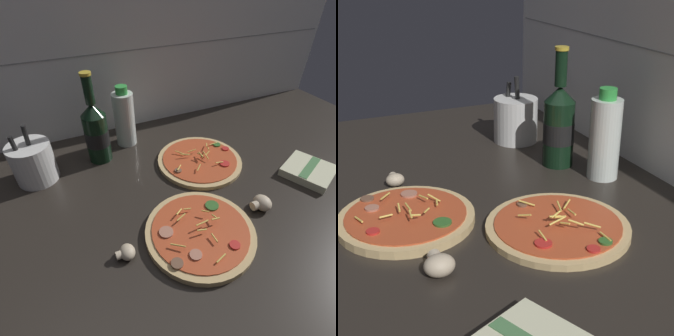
% 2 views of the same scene
% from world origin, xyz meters
% --- Properties ---
extents(counter_slab, '(1.60, 0.90, 0.03)m').
position_xyz_m(counter_slab, '(0.00, 0.00, 0.01)').
color(counter_slab, '#28231E').
rests_on(counter_slab, ground).
extents(tile_backsplash, '(1.60, 0.01, 0.60)m').
position_xyz_m(tile_backsplash, '(0.00, 0.45, 0.30)').
color(tile_backsplash, white).
rests_on(tile_backsplash, ground).
extents(pizza_near, '(0.26, 0.26, 0.04)m').
position_xyz_m(pizza_near, '(-0.11, -0.12, 0.03)').
color(pizza_near, tan).
rests_on(pizza_near, counter_slab).
extents(pizza_far, '(0.27, 0.27, 0.04)m').
position_xyz_m(pizza_far, '(0.03, 0.13, 0.03)').
color(pizza_far, tan).
rests_on(pizza_far, counter_slab).
extents(beer_bottle, '(0.07, 0.07, 0.28)m').
position_xyz_m(beer_bottle, '(-0.25, 0.28, 0.12)').
color(beer_bottle, black).
rests_on(beer_bottle, counter_slab).
extents(oil_bottle, '(0.07, 0.07, 0.21)m').
position_xyz_m(oil_bottle, '(-0.14, 0.34, 0.12)').
color(oil_bottle, silver).
rests_on(oil_bottle, counter_slab).
extents(mushroom_left, '(0.04, 0.04, 0.03)m').
position_xyz_m(mushroom_left, '(-0.28, -0.10, 0.04)').
color(mushroom_left, beige).
rests_on(mushroom_left, counter_slab).
extents(mushroom_right, '(0.05, 0.05, 0.04)m').
position_xyz_m(mushroom_right, '(0.08, -0.11, 0.04)').
color(mushroom_right, beige).
rests_on(mushroom_right, counter_slab).
extents(utensil_crock, '(0.12, 0.12, 0.18)m').
position_xyz_m(utensil_crock, '(-0.44, 0.26, 0.08)').
color(utensil_crock, silver).
rests_on(utensil_crock, counter_slab).
extents(dish_towel, '(0.17, 0.17, 0.03)m').
position_xyz_m(dish_towel, '(0.30, -0.06, 0.04)').
color(dish_towel, beige).
rests_on(dish_towel, counter_slab).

